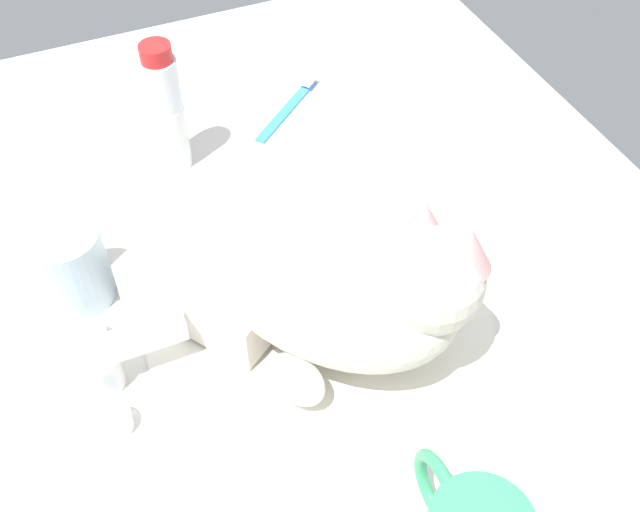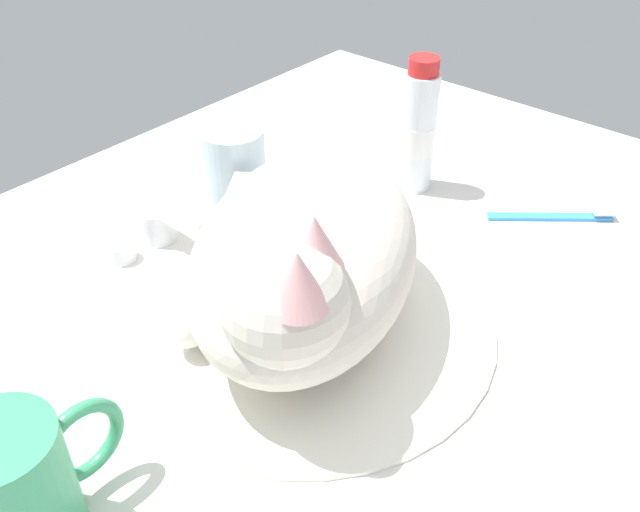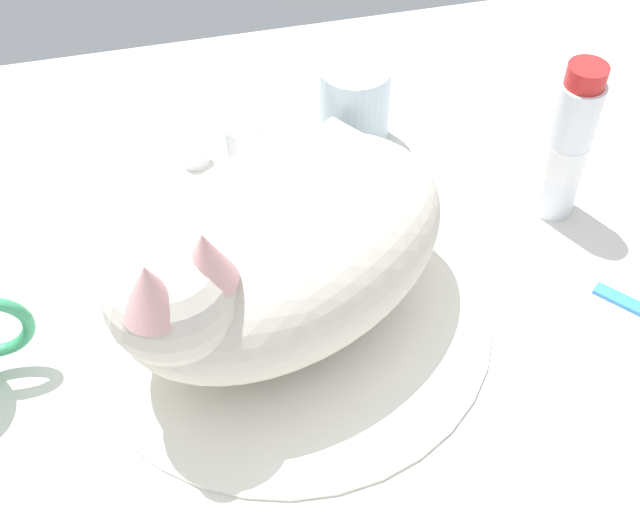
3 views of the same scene
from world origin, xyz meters
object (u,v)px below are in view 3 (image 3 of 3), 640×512
(rinse_cup, at_px, (354,104))
(cat, at_px, (273,252))
(faucet, at_px, (244,143))
(toothpaste_bottle, at_px, (567,146))

(rinse_cup, bearing_deg, cat, -120.28)
(cat, relative_size, rinse_cup, 3.98)
(cat, bearing_deg, faucet, 87.11)
(cat, relative_size, toothpaste_bottle, 2.14)
(cat, distance_m, rinse_cup, 0.24)
(faucet, distance_m, cat, 0.20)
(rinse_cup, bearing_deg, toothpaste_bottle, -42.62)
(cat, bearing_deg, rinse_cup, 59.72)
(rinse_cup, xyz_separation_m, toothpaste_bottle, (0.15, -0.14, 0.03))
(faucet, xyz_separation_m, toothpaste_bottle, (0.26, -0.13, 0.05))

